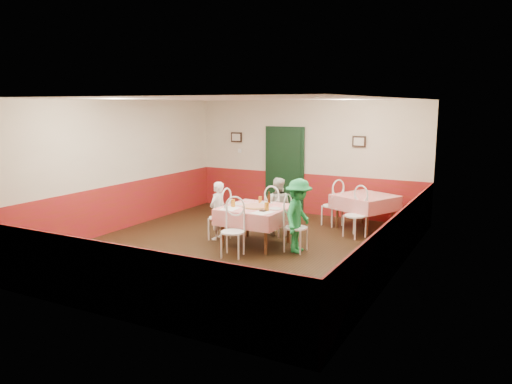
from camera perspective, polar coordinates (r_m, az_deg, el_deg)
The scene contains 39 objects.
floor at distance 9.59m, azimuth -2.16°, elevation -6.40°, with size 7.00×7.00×0.00m, color black.
ceiling at distance 9.20m, azimuth -2.28°, elevation 10.57°, with size 7.00×7.00×0.00m, color white.
back_wall at distance 12.42m, azimuth 5.91°, elevation 3.91°, with size 6.00×0.10×2.80m, color beige.
front_wall at distance 6.55m, azimuth -17.75°, elevation -2.00°, with size 6.00×0.10×2.80m, color beige.
left_wall at distance 11.09m, azimuth -15.78°, elevation 2.86°, with size 0.10×7.00×2.80m, color beige.
right_wall at distance 8.22m, azimuth 16.19°, elevation 0.46°, with size 0.10×7.00×2.80m, color beige.
wainscot_back at distance 12.53m, azimuth 5.81°, elevation -0.19°, with size 6.00×0.03×1.00m, color maroon.
wainscot_front at distance 6.79m, azimuth -17.25°, elevation -9.42°, with size 6.00×0.03×1.00m, color maroon.
wainscot_left at distance 11.22m, azimuth -15.50°, elevation -1.71°, with size 0.03×7.00×1.00m, color maroon.
wainscot_right at distance 8.42m, azimuth 15.79°, elevation -5.59°, with size 0.03×7.00×1.00m, color maroon.
door at distance 12.65m, azimuth 3.28°, elevation 2.46°, with size 0.96×0.06×2.10m, color black.
picture_left at distance 13.21m, azimuth -2.25°, elevation 6.27°, with size 0.32×0.03×0.26m, color black.
picture_right at distance 11.91m, azimuth 11.69°, elevation 5.67°, with size 0.32×0.03×0.26m, color black.
thermostat at distance 13.19m, azimuth -1.86°, elevation 4.75°, with size 0.10×0.03×0.10m, color white.
main_table at distance 9.68m, azimuth -0.00°, elevation -3.94°, with size 1.22×1.22×0.77m, color red.
second_table at distance 11.15m, azimuth 12.33°, elevation -2.30°, with size 1.12×1.12×0.77m, color red.
chair_left at distance 10.10m, azimuth -4.20°, elevation -2.94°, with size 0.42×0.42×0.90m, color white, non-canonical shape.
chair_right at distance 9.28m, azimuth 4.57°, elevation -4.10°, with size 0.42×0.42×0.90m, color white, non-canonical shape.
chair_far at distance 10.39m, azimuth 2.32°, elevation -2.55°, with size 0.42×0.42×0.90m, color white, non-canonical shape.
chair_near at distance 8.96m, azimuth -2.70°, elevation -4.61°, with size 0.42×0.42×0.90m, color white, non-canonical shape.
chair_second_a at distance 11.35m, azimuth 8.70°, elevation -1.58°, with size 0.42×0.42×0.90m, color white, non-canonical shape.
chair_second_b at distance 10.43m, azimuth 11.23°, elevation -2.69°, with size 0.42×0.42×0.90m, color white, non-canonical shape.
pizza at distance 9.55m, azimuth -0.07°, elevation -1.66°, with size 0.49×0.49×0.03m, color #B74723.
plate_left at distance 9.82m, azimuth -2.23°, elevation -1.39°, with size 0.25×0.25×0.01m, color white.
plate_right at distance 9.39m, azimuth 2.23°, elevation -1.93°, with size 0.25×0.25×0.01m, color white.
plate_far at distance 9.95m, azimuth 1.19°, elevation -1.24°, with size 0.25×0.25×0.01m, color white.
glass_a at distance 9.58m, azimuth -2.64°, elevation -1.29°, with size 0.08×0.08×0.15m, color #BF7219.
glass_b at distance 9.23m, azimuth 1.24°, elevation -1.69°, with size 0.08×0.08×0.16m, color #BF7219.
glass_c at distance 9.97m, azimuth 0.47°, elevation -0.89°, with size 0.07×0.07×0.13m, color #BF7219.
beer_bottle at distance 9.87m, azimuth 1.50°, elevation -0.72°, with size 0.06×0.06×0.22m, color #381C0A.
shaker_a at distance 9.43m, azimuth -3.58°, elevation -1.65°, with size 0.04×0.04×0.09m, color silver.
shaker_b at distance 9.40m, azimuth -3.29°, elevation -1.69°, with size 0.04×0.04×0.09m, color silver.
shaker_c at distance 9.54m, azimuth -3.33°, elevation -1.52°, with size 0.04×0.04×0.09m, color #B23319.
menu_left at distance 9.44m, azimuth -3.02°, elevation -1.91°, with size 0.30×0.40×0.00m, color white.
menu_right at distance 9.09m, azimuth 0.72°, elevation -2.35°, with size 0.30×0.40×0.00m, color white.
wallet at distance 9.19m, azimuth 0.78°, elevation -2.16°, with size 0.11×0.09×0.02m, color black.
diner_left at distance 10.10m, azimuth -4.44°, elevation -2.14°, with size 0.43×0.28×1.18m, color gray.
diner_far at distance 10.40m, azimuth 2.46°, elevation -1.66°, with size 0.59×0.46×1.21m, color gray.
diner_right at distance 9.21m, azimuth 4.88°, elevation -2.71°, with size 0.89×0.51×1.37m, color gray.
Camera 1 is at (4.61, -7.96, 2.71)m, focal length 35.00 mm.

